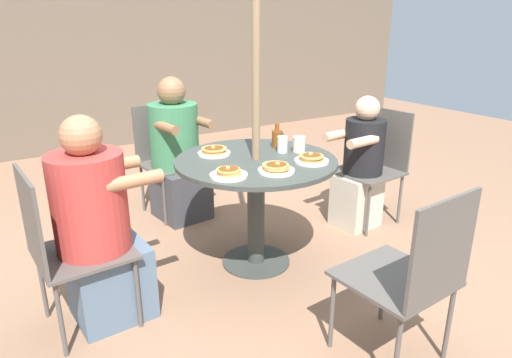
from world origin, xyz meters
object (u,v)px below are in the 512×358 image
pancake_plate_a (229,173)px  syrup_bottle (277,138)px  coffee_cup (299,144)px  patio_table (256,181)px  diner_north (360,168)px  pancake_plate_b (214,152)px  patio_chair_west (413,272)px  drinking_glass_a (282,144)px  patio_chair_east (166,153)px  pancake_plate_c (276,169)px  patio_chair_south (63,244)px  pancake_plate_d (311,159)px  diner_east (177,157)px  diner_south (99,233)px  patio_chair_north (376,160)px

pancake_plate_a → syrup_bottle: 0.70m
coffee_cup → patio_table: bearing=178.0°
diner_north → pancake_plate_a: bearing=97.6°
pancake_plate_a → pancake_plate_b: pancake_plate_a is taller
patio_chair_west → drinking_glass_a: size_ratio=8.33×
patio_chair_east → pancake_plate_c: patio_chair_east is taller
patio_chair_south → pancake_plate_d: bearing=79.9°
pancake_plate_a → pancake_plate_b: 0.46m
patio_table → drinking_glass_a: size_ratio=9.53×
diner_east → pancake_plate_d: diner_east is taller
diner_south → pancake_plate_c: size_ratio=5.34×
patio_chair_west → pancake_plate_a: (-0.40, 1.00, 0.25)m
patio_chair_south → diner_south: (0.18, 0.01, 0.01)m
patio_chair_east → diner_north: bearing=129.5°
patio_chair_south → diner_north: bearing=90.6°
patio_chair_south → patio_chair_west: bearing=45.0°
patio_chair_south → pancake_plate_c: size_ratio=4.20×
patio_chair_south → pancake_plate_c: patio_chair_south is taller
patio_table → patio_chair_north: 1.22m
patio_chair_west → pancake_plate_a: patio_chair_west is taller
syrup_bottle → coffee_cup: syrup_bottle is taller
patio_table → patio_chair_east: bearing=97.1°
diner_east → patio_chair_west: 2.24m
patio_chair_east → coffee_cup: bearing=104.6°
patio_chair_east → patio_chair_west: 2.43m
diner_south → pancake_plate_d: 1.32m
patio_chair_north → diner_east: 1.62m
patio_table → patio_chair_south: bearing=-176.0°
patio_chair_north → pancake_plate_b: bearing=79.8°
diner_south → patio_chair_north: bearing=90.7°
patio_table → drinking_glass_a: 0.31m
pancake_plate_d → syrup_bottle: bearing=87.1°
patio_chair_north → coffee_cup: 0.93m
pancake_plate_c → patio_table: bearing=82.2°
diner_north → patio_chair_south: 2.25m
patio_chair_east → pancake_plate_b: 1.01m
diner_east → drinking_glass_a: bearing=102.9°
patio_chair_north → diner_north: 0.18m
pancake_plate_d → syrup_bottle: syrup_bottle is taller
diner_east → patio_chair_south: bearing=38.5°
pancake_plate_b → drinking_glass_a: (0.41, -0.19, 0.03)m
patio_chair_west → pancake_plate_c: size_ratio=4.20×
diner_north → patio_chair_east: 1.62m
diner_south → coffee_cup: (1.36, 0.06, 0.28)m
patio_chair_east → patio_chair_south: same height
patio_chair_south → syrup_bottle: (1.49, 0.25, 0.30)m
syrup_bottle → diner_south: bearing=-169.7°
pancake_plate_b → pancake_plate_c: pancake_plate_c is taller
pancake_plate_d → coffee_cup: bearing=71.4°
patio_chair_east → diner_south: size_ratio=0.79×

